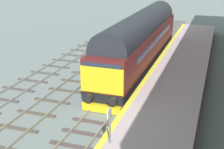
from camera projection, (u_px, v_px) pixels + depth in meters
The scene contains 7 objects.
ground_plane at pixel (118, 93), 21.75m from camera, with size 140.00×140.00×0.00m, color slate.
track_main at pixel (118, 92), 21.73m from camera, with size 2.50×60.00×0.15m.
track_adjacent_west at pixel (71, 86), 22.82m from camera, with size 2.50×60.00×0.15m.
track_adjacent_far_west at pixel (32, 81), 23.81m from camera, with size 2.50×60.00×0.15m.
station_platform at pixel (171, 93), 20.48m from camera, with size 4.00×44.00×1.01m.
diesel_locomotive at pixel (141, 38), 26.32m from camera, with size 2.74×18.85×4.68m.
platform_number_sign at pixel (110, 121), 13.47m from camera, with size 0.10×0.44×1.63m.
Camera 1 is at (6.10, -19.12, 8.48)m, focal length 50.62 mm.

